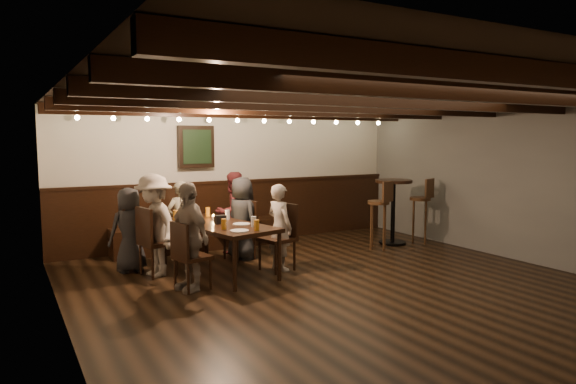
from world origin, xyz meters
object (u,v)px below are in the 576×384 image
chair_left_far (191,269)px  bar_stool_right (420,219)px  person_bench_centre (180,221)px  person_right_far (280,227)px  person_bench_right (233,213)px  bar_stool_left (378,224)px  chair_right_near (241,242)px  chair_left_near (157,254)px  high_top_table (393,202)px  person_left_far (189,236)px  chair_right_far (278,250)px  dining_table (218,227)px  person_right_near (242,218)px  person_bench_left (130,230)px  person_left_near (154,225)px

chair_left_far → bar_stool_right: 4.64m
person_bench_centre → person_right_far: 1.68m
person_bench_right → bar_stool_left: bearing=144.8°
chair_right_near → person_bench_right: bearing=-21.9°
chair_right_near → bar_stool_left: bearing=-113.9°
chair_left_far → person_bench_centre: (0.37, 1.62, 0.35)m
chair_left_near → high_top_table: bearing=78.0°
person_bench_centre → person_left_far: person_left_far is taller
person_left_far → bar_stool_left: bearing=88.8°
chair_right_far → bar_stool_left: 2.21m
chair_right_near → bar_stool_right: bearing=-109.8°
chair_left_near → person_right_far: bearing=58.5°
person_left_far → bar_stool_right: (4.60, 0.77, -0.24)m
chair_right_near → chair_right_far: bearing=-179.9°
chair_right_near → person_left_far: (-1.24, -1.20, 0.40)m
dining_table → person_right_near: (0.63, 0.60, -0.00)m
chair_left_near → person_bench_left: 0.57m
dining_table → bar_stool_right: size_ratio=1.72×
person_bench_left → bar_stool_left: person_bench_left is taller
person_bench_centre → person_right_near: person_right_near is taller
chair_right_far → person_left_near: 1.77m
chair_left_far → high_top_table: size_ratio=0.75×
high_top_table → bar_stool_left: size_ratio=0.99×
person_left_far → bar_stool_right: size_ratio=1.16×
chair_left_far → person_bench_centre: bearing=154.4°
chair_left_near → person_bench_right: size_ratio=0.72×
chair_right_far → person_right_near: size_ratio=0.74×
chair_right_near → person_bench_right: (0.08, 0.48, 0.39)m
chair_right_near → chair_right_far: chair_right_far is taller
person_bench_centre → high_top_table: 3.76m
person_bench_left → person_left_near: 0.49m
person_left_near → person_right_near: size_ratio=1.09×
person_right_near → chair_left_near: bearing=90.0°
person_left_far → chair_left_near: bearing=178.1°
person_bench_right → bar_stool_left: person_bench_right is taller
person_bench_right → person_left_near: 1.71m
dining_table → person_left_far: 0.88m
chair_left_near → person_bench_right: bearing=105.5°
person_right_near → person_bench_left: bearing=74.7°
chair_right_far → person_left_near: (-1.63, 0.56, 0.41)m
person_bench_centre → person_left_far: (-0.41, -1.63, 0.06)m
chair_right_far → chair_left_far: bearing=90.0°
chair_left_near → high_top_table: size_ratio=0.83×
person_right_far → bar_stool_right: (3.14, 0.45, -0.19)m
person_right_far → bar_stool_right: person_right_far is taller
high_top_table → bar_stool_right: bar_stool_right is taller
person_right_near → bar_stool_right: 3.37m
person_bench_left → person_bench_centre: (0.85, 0.34, 0.02)m
person_bench_left → person_bench_centre: person_bench_centre is taller
chair_right_far → person_bench_left: person_bench_left is taller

